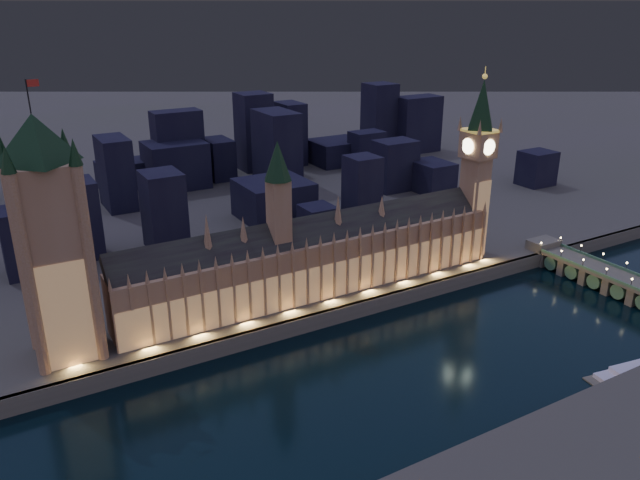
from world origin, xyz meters
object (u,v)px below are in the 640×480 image
victoria_tower (50,229)px  westminster_bridge (615,282)px  river_boat (637,371)px  palace_of_westminster (315,257)px  elizabeth_tower (478,154)px

victoria_tower → westminster_bridge: 273.93m
river_boat → westminster_bridge: bearing=42.3°
victoria_tower → river_boat: 240.97m
palace_of_westminster → victoria_tower: size_ratio=1.84×
elizabeth_tower → westminster_bridge: (41.98, -65.38, -59.87)m
palace_of_westminster → elizabeth_tower: elizabeth_tower is taller
palace_of_westminster → westminster_bridge: 159.10m
elizabeth_tower → river_boat: size_ratio=2.22×
palace_of_westminster → victoria_tower: bearing=179.9°
victoria_tower → elizabeth_tower: size_ratio=1.06×
palace_of_westminster → westminster_bridge: size_ratio=1.79×
palace_of_westminster → elizabeth_tower: bearing=0.1°
palace_of_westminster → river_boat: (83.69, -119.74, -24.81)m
victoria_tower → westminster_bridge: size_ratio=0.97×
palace_of_westminster → westminster_bridge: palace_of_westminster is taller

